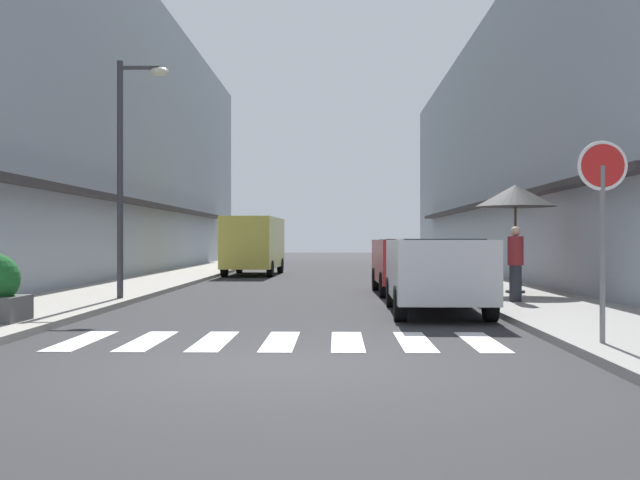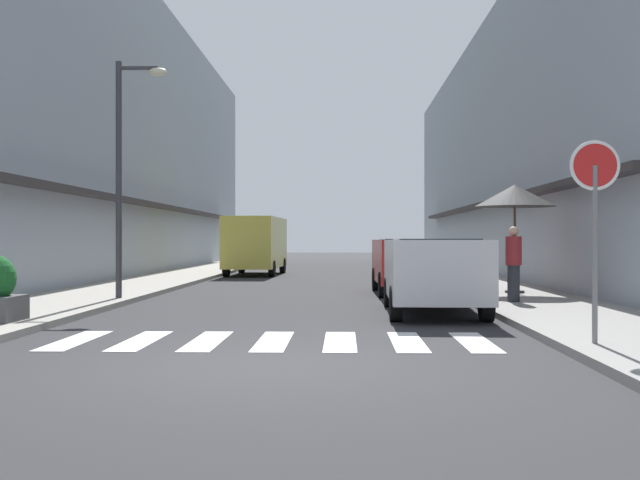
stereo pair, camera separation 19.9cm
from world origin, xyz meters
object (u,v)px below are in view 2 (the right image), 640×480
at_px(round_street_sign, 595,188).
at_px(cafe_umbrella, 515,196).
at_px(parked_car_near, 433,267).
at_px(delivery_van, 256,241).
at_px(pedestrian_walking_near, 514,262).
at_px(street_lamp, 127,154).
at_px(parked_car_mid, 409,259).

xyz_separation_m(round_street_sign, cafe_umbrella, (1.04, 9.41, 0.41)).
height_order(parked_car_near, cafe_umbrella, cafe_umbrella).
height_order(delivery_van, pedestrian_walking_near, delivery_van).
bearing_deg(street_lamp, round_street_sign, -42.29).
height_order(delivery_van, round_street_sign, round_street_sign).
xyz_separation_m(parked_car_near, street_lamp, (-6.70, 2.36, 2.50)).
xyz_separation_m(round_street_sign, street_lamp, (-8.19, 7.45, 1.30)).
height_order(delivery_van, cafe_umbrella, cafe_umbrella).
bearing_deg(parked_car_near, delivery_van, 108.04).
xyz_separation_m(cafe_umbrella, pedestrian_walking_near, (-0.63, -2.78, -1.57)).
height_order(parked_car_mid, round_street_sign, round_street_sign).
relative_size(round_street_sign, street_lamp, 0.48).
height_order(street_lamp, pedestrian_walking_near, street_lamp).
relative_size(parked_car_mid, round_street_sign, 1.64).
bearing_deg(pedestrian_walking_near, cafe_umbrella, -12.04).
bearing_deg(cafe_umbrella, parked_car_mid, 154.37).
xyz_separation_m(street_lamp, cafe_umbrella, (9.24, 1.96, -0.89)).
height_order(parked_car_near, delivery_van, delivery_van).
height_order(parked_car_mid, delivery_van, delivery_van).
xyz_separation_m(parked_car_mid, cafe_umbrella, (2.53, -1.21, 1.61)).
height_order(round_street_sign, cafe_umbrella, cafe_umbrella).
bearing_deg(cafe_umbrella, delivery_van, 123.06).
height_order(round_street_sign, pedestrian_walking_near, round_street_sign).
height_order(parked_car_near, round_street_sign, round_street_sign).
distance_m(street_lamp, pedestrian_walking_near, 8.98).
bearing_deg(parked_car_near, street_lamp, 160.64).
relative_size(parked_car_near, pedestrian_walking_near, 2.78).
relative_size(parked_car_near, cafe_umbrella, 1.66).
relative_size(round_street_sign, pedestrian_walking_near, 1.62).
relative_size(round_street_sign, cafe_umbrella, 0.97).
bearing_deg(parked_car_near, pedestrian_walking_near, 39.10).
bearing_deg(pedestrian_walking_near, parked_car_near, 129.93).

